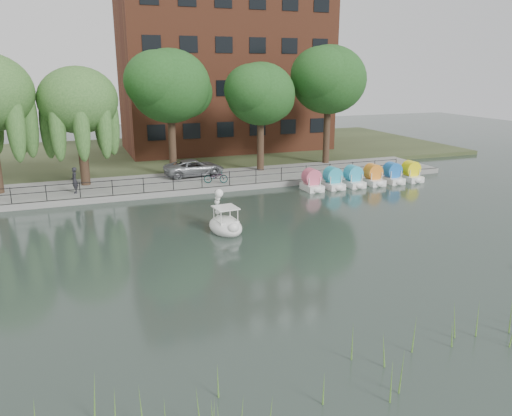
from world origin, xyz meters
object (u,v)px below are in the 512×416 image
swan_boat (225,223)px  pedestrian (74,178)px  minivan (194,166)px  bicycle (216,176)px

swan_boat → pedestrian: bearing=120.7°
pedestrian → swan_boat: size_ratio=0.74×
minivan → bicycle: 3.07m
minivan → swan_boat: (-1.47, -12.59, -0.66)m
bicycle → pedestrian: (-9.54, 0.41, 0.49)m
pedestrian → bicycle: bearing=86.7°
bicycle → swan_boat: swan_boat is taller
pedestrian → minivan: bearing=105.4°
minivan → bicycle: bearing=-168.8°
swan_boat → minivan: bearing=78.4°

